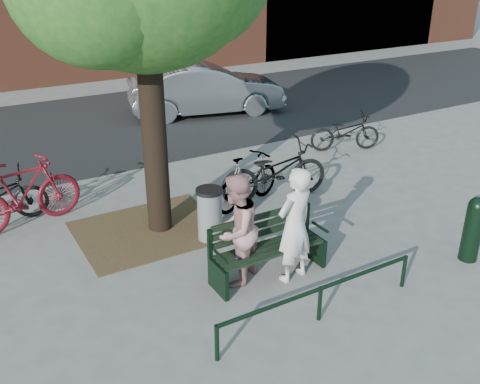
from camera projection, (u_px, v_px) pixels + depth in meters
ground at (268, 275)px, 7.92m from camera, size 90.00×90.00×0.00m
dirt_pit at (150, 230)px, 9.18m from camera, size 2.40×2.00×0.02m
road at (98, 127)px, 14.60m from camera, size 40.00×7.00×0.01m
park_bench at (266, 245)px, 7.78m from camera, size 1.74×0.54×0.97m
guard_railing at (320, 294)px, 6.81m from camera, size 3.06×0.06×0.51m
person_left at (295, 225)px, 7.52m from camera, size 0.70×0.53×1.73m
person_right at (236, 230)px, 7.47m from camera, size 1.02×0.97×1.66m
bollard at (473, 227)px, 8.11m from camera, size 0.28×0.28×1.05m
litter_bin at (210, 214)px, 8.74m from camera, size 0.44×0.44×0.91m
bicycle_b at (22, 194)px, 9.07m from camera, size 2.14×0.99×1.24m
bicycle_c at (274, 172)px, 10.13m from camera, size 2.25×1.07×1.13m
bicycle_d at (247, 180)px, 9.92m from camera, size 1.75×0.98×1.01m
bicycle_e at (345, 132)px, 12.74m from camera, size 1.79×1.18×0.89m
parked_car at (206, 89)px, 15.48m from camera, size 4.67×2.53×1.46m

